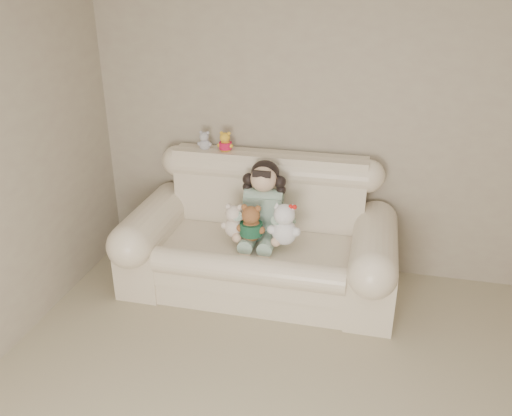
{
  "coord_description": "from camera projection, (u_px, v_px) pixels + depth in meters",
  "views": [
    {
      "loc": [
        0.03,
        -1.56,
        2.34
      ],
      "look_at": [
        -0.78,
        1.9,
        0.75
      ],
      "focal_mm": 36.91,
      "sensor_mm": 36.0,
      "label": 1
    }
  ],
  "objects": [
    {
      "name": "cream_teddy",
      "position": [
        234.0,
        218.0,
        3.95
      ],
      "size": [
        0.22,
        0.18,
        0.32
      ],
      "primitive_type": null,
      "rotation": [
        0.0,
        0.0,
        0.15
      ],
      "color": "silver",
      "rests_on": "sofa"
    },
    {
      "name": "wall_back",
      "position": [
        372.0,
        121.0,
        4.04
      ],
      "size": [
        4.5,
        0.0,
        4.5
      ],
      "primitive_type": "plane",
      "rotation": [
        1.57,
        0.0,
        0.0
      ],
      "color": "tan",
      "rests_on": "ground"
    },
    {
      "name": "seated_child",
      "position": [
        264.0,
        200.0,
        4.05
      ],
      "size": [
        0.42,
        0.5,
        0.64
      ],
      "primitive_type": null,
      "rotation": [
        0.0,
        0.0,
        0.08
      ],
      "color": "#2E6E4E",
      "rests_on": "sofa"
    },
    {
      "name": "grey_mini_plush",
      "position": [
        205.0,
        139.0,
        4.26
      ],
      "size": [
        0.12,
        0.1,
        0.19
      ],
      "primitive_type": null,
      "rotation": [
        0.0,
        0.0,
        -0.0
      ],
      "color": "silver",
      "rests_on": "sofa"
    },
    {
      "name": "yellow_mini_bear",
      "position": [
        225.0,
        140.0,
        4.21
      ],
      "size": [
        0.15,
        0.12,
        0.21
      ],
      "primitive_type": null,
      "rotation": [
        0.0,
        0.0,
        0.16
      ],
      "color": "yellow",
      "rests_on": "sofa"
    },
    {
      "name": "white_cat",
      "position": [
        284.0,
        220.0,
        3.83
      ],
      "size": [
        0.29,
        0.25,
        0.39
      ],
      "primitive_type": null,
      "rotation": [
        0.0,
        0.0,
        -0.27
      ],
      "color": "white",
      "rests_on": "sofa"
    },
    {
      "name": "brown_teddy",
      "position": [
        251.0,
        220.0,
        3.89
      ],
      "size": [
        0.27,
        0.24,
        0.34
      ],
      "primitive_type": null,
      "rotation": [
        0.0,
        0.0,
        0.39
      ],
      "color": "brown",
      "rests_on": "sofa"
    },
    {
      "name": "sofa",
      "position": [
        259.0,
        230.0,
        4.07
      ],
      "size": [
        2.1,
        0.95,
        1.03
      ],
      "primitive_type": null,
      "color": "beige",
      "rests_on": "floor"
    }
  ]
}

